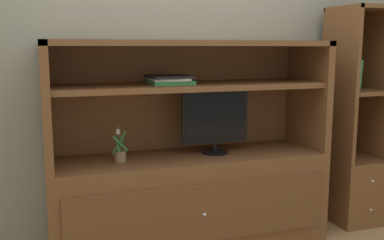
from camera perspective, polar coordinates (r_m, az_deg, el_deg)
The scene contains 7 objects.
painted_rear_wall at distance 3.26m, azimuth -2.29°, elevation 10.11°, with size 6.00×0.10×2.80m, color gray.
media_console at distance 3.07m, azimuth -0.33°, elevation -7.68°, with size 1.87×0.58×1.40m.
tv_monitor at distance 3.03m, azimuth 3.02°, elevation 0.02°, with size 0.47×0.18×0.44m.
potted_plant at distance 2.87m, azimuth -9.27°, elevation -4.20°, with size 0.10×0.09×0.23m.
magazine_stack at distance 2.89m, azimuth -2.96°, elevation 5.21°, with size 0.28×0.30×0.06m.
bookshelf_tall at distance 3.69m, azimuth 20.14°, elevation -3.64°, with size 0.39×0.44×1.66m.
upright_book_row at distance 3.55m, azimuth 19.66°, elevation 5.54°, with size 0.12×0.17×0.26m.
Camera 1 is at (-0.92, -2.38, 1.36)m, focal length 41.34 mm.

